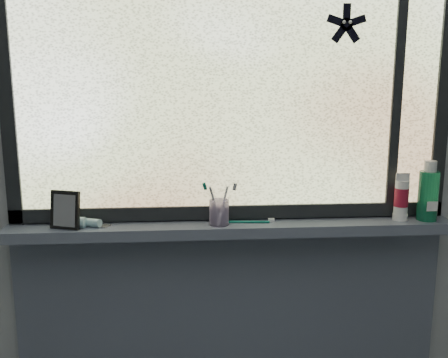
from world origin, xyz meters
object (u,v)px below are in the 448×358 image
toothbrush_cup (219,212)px  vanity_mirror (65,210)px  mouthwash_bottle (428,191)px  cream_tube (401,195)px

toothbrush_cup → vanity_mirror: bearing=-179.5°
mouthwash_bottle → cream_tube: mouthwash_bottle is taller
vanity_mirror → mouthwash_bottle: bearing=20.0°
vanity_mirror → cream_tube: (1.21, 0.02, 0.03)m
vanity_mirror → toothbrush_cup: vanity_mirror is taller
mouthwash_bottle → cream_tube: 0.10m
vanity_mirror → cream_tube: 1.21m
toothbrush_cup → mouthwash_bottle: (0.77, 0.01, 0.06)m
vanity_mirror → cream_tube: bearing=20.5°
toothbrush_cup → mouthwash_bottle: 0.77m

